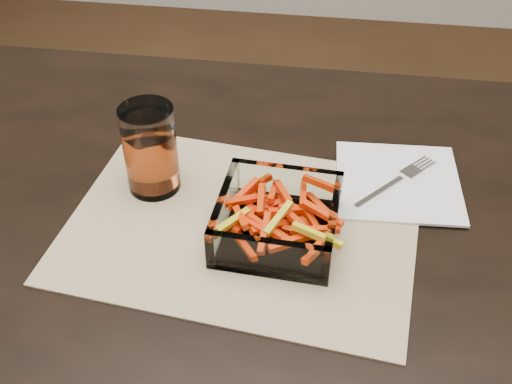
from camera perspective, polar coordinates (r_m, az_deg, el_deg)
dining_table at (r=0.89m, az=3.30°, el=-8.73°), size 1.60×0.90×0.75m
placemat at (r=0.84m, az=-1.25°, el=-2.98°), size 0.48×0.38×0.00m
glass_bowl at (r=0.81m, az=1.91°, el=-2.63°), size 0.16×0.16×0.06m
tumbler at (r=0.88m, az=-9.34°, el=3.53°), size 0.07×0.07×0.13m
napkin at (r=0.93m, az=12.51°, el=0.91°), size 0.18×0.18×0.00m
fork at (r=0.92m, az=12.46°, el=1.02°), size 0.12×0.13×0.00m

